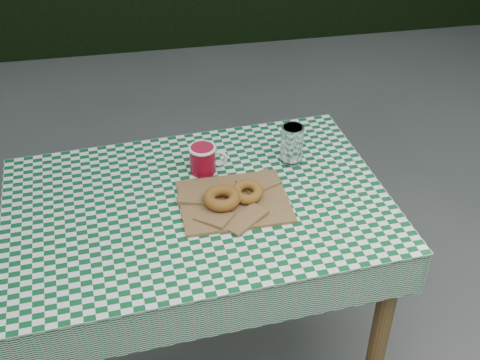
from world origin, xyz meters
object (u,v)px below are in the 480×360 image
table (203,289)px  paper_bag (234,201)px  drinking_glass (292,144)px  coffee_mug (203,159)px

table → paper_bag: size_ratio=3.49×
paper_bag → drinking_glass: drinking_glass is taller
table → coffee_mug: 0.46m
drinking_glass → table: bearing=-154.1°
paper_bag → coffee_mug: (-0.07, 0.18, 0.04)m
drinking_glass → coffee_mug: bearing=-179.4°
table → coffee_mug: coffee_mug is taller
table → drinking_glass: 0.58m
table → drinking_glass: bearing=21.6°
coffee_mug → paper_bag: bearing=-64.3°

